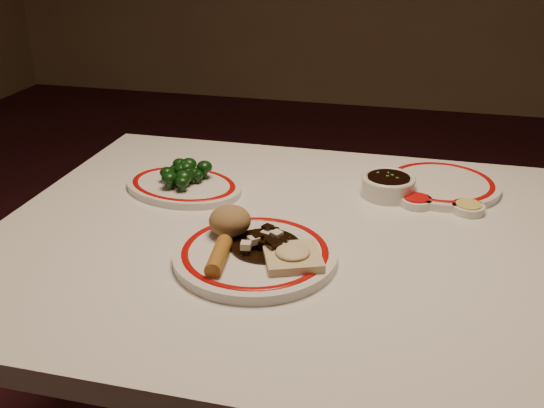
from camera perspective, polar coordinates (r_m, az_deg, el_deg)
The scene contains 12 objects.
dining_table at distance 1.16m, azimuth 4.00°, elevation -6.93°, with size 1.20×0.90×0.75m.
main_plate at distance 1.03m, azimuth -1.59°, elevation -4.77°, with size 0.36×0.36×0.02m.
rice_mound at distance 1.07m, azimuth -3.98°, elevation -1.59°, with size 0.07×0.07×0.05m, color #997448.
spring_roll at distance 0.99m, azimuth -5.03°, elevation -4.88°, with size 0.03×0.03×0.10m, color #AF762B.
fried_wonton at distance 0.99m, azimuth 1.96°, elevation -4.89°, with size 0.12×0.12×0.03m.
stirfry_heap at distance 1.03m, azimuth -0.50°, elevation -3.68°, with size 0.12×0.12×0.03m.
broccoli_plate at distance 1.31m, azimuth -8.31°, elevation 1.71°, with size 0.30×0.27×0.02m.
broccoli_pile at distance 1.30m, azimuth -8.30°, elevation 3.02°, with size 0.10×0.11×0.05m.
soy_bowl at distance 1.29m, azimuth 10.86°, elevation 1.66°, with size 0.11×0.11×0.04m.
sweet_sour_dish at distance 1.26m, azimuth 13.40°, elevation 0.23°, with size 0.06×0.06×0.02m.
mustard_dish at distance 1.26m, azimuth 17.98°, elevation -0.37°, with size 0.06×0.06×0.02m.
far_plate at distance 1.35m, azimuth 15.61°, elevation 1.82°, with size 0.33×0.33×0.02m.
Camera 1 is at (0.16, -0.97, 1.28)m, focal length 40.00 mm.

